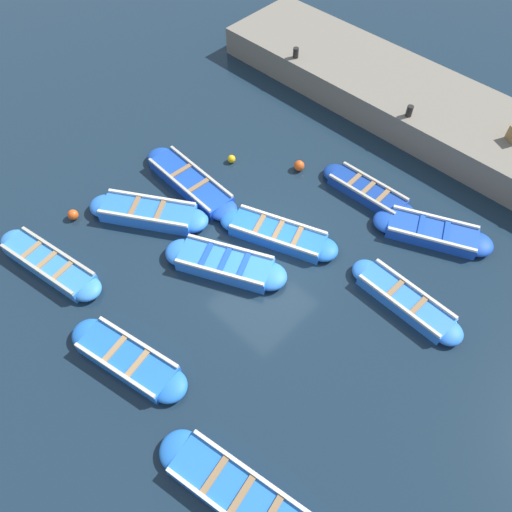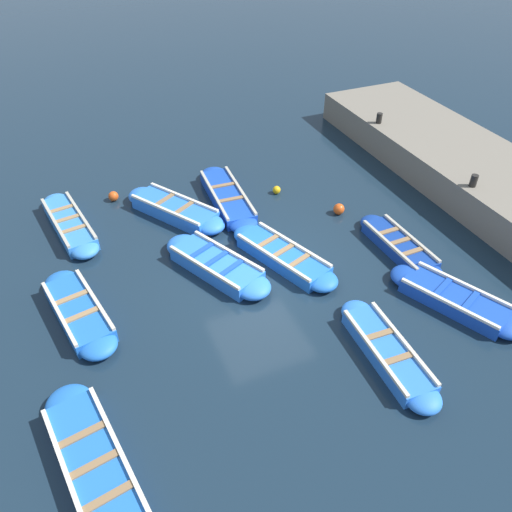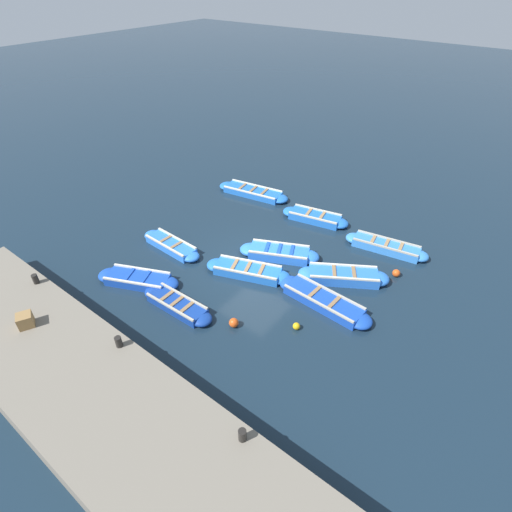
{
  "view_description": "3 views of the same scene",
  "coord_description": "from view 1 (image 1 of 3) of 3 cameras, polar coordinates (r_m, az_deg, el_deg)",
  "views": [
    {
      "loc": [
        5.98,
        5.43,
        10.92
      ],
      "look_at": [
        0.23,
        -0.07,
        0.2
      ],
      "focal_mm": 35.0,
      "sensor_mm": 36.0,
      "label": 1
    },
    {
      "loc": [
        3.9,
        8.88,
        8.33
      ],
      "look_at": [
        -0.09,
        -0.44,
        0.18
      ],
      "focal_mm": 35.0,
      "sensor_mm": 36.0,
      "label": 2
    },
    {
      "loc": [
        -10.35,
        -7.97,
        10.18
      ],
      "look_at": [
        0.2,
        0.15,
        0.22
      ],
      "focal_mm": 28.0,
      "sensor_mm": 36.0,
      "label": 3
    }
  ],
  "objects": [
    {
      "name": "ground_plane",
      "position": [
        13.58,
        0.89,
        -0.09
      ],
      "size": [
        120.0,
        120.0,
        0.0
      ],
      "primitive_type": "plane",
      "color": "#162838"
    },
    {
      "name": "boat_alongside",
      "position": [
        13.85,
        2.51,
        2.5
      ],
      "size": [
        1.96,
        3.53,
        0.41
      ],
      "color": "blue",
      "rests_on": "ground"
    },
    {
      "name": "boat_broadside",
      "position": [
        13.16,
        16.69,
        -4.88
      ],
      "size": [
        0.89,
        3.27,
        0.39
      ],
      "color": "blue",
      "rests_on": "ground"
    },
    {
      "name": "boat_tucked",
      "position": [
        14.72,
        19.47,
        2.55
      ],
      "size": [
        2.14,
        3.37,
        0.4
      ],
      "color": "#1947B7",
      "rests_on": "ground"
    },
    {
      "name": "boat_far_corner",
      "position": [
        13.22,
        -3.55,
        -0.92
      ],
      "size": [
        2.25,
        3.44,
        0.45
      ],
      "color": "blue",
      "rests_on": "ground"
    },
    {
      "name": "boat_end_of_row",
      "position": [
        10.96,
        -1.62,
        -25.77
      ],
      "size": [
        1.58,
        4.12,
        0.38
      ],
      "color": "blue",
      "rests_on": "ground"
    },
    {
      "name": "boat_outer_left",
      "position": [
        14.64,
        -12.2,
        4.83
      ],
      "size": [
        2.56,
        3.44,
        0.47
      ],
      "color": "blue",
      "rests_on": "ground"
    },
    {
      "name": "boat_outer_right",
      "position": [
        14.31,
        -22.55,
        -0.83
      ],
      "size": [
        1.31,
        3.63,
        0.42
      ],
      "color": "#3884E0",
      "rests_on": "ground"
    },
    {
      "name": "boat_centre",
      "position": [
        15.32,
        -7.5,
        8.37
      ],
      "size": [
        1.08,
        3.89,
        0.41
      ],
      "color": "#1947B7",
      "rests_on": "ground"
    },
    {
      "name": "boat_drifting",
      "position": [
        12.21,
        -14.43,
        -11.34
      ],
      "size": [
        1.46,
        3.37,
        0.42
      ],
      "color": "blue",
      "rests_on": "ground"
    },
    {
      "name": "boat_stern_in",
      "position": [
        15.3,
        12.61,
        7.2
      ],
      "size": [
        0.85,
        3.13,
        0.38
      ],
      "color": "navy",
      "rests_on": "ground"
    },
    {
      "name": "quay_wall",
      "position": [
        18.25,
        19.02,
        15.61
      ],
      "size": [
        3.47,
        15.69,
        1.0
      ],
      "color": "slate",
      "rests_on": "ground"
    },
    {
      "name": "bollard_north",
      "position": [
        18.84,
        4.57,
        22.15
      ],
      "size": [
        0.2,
        0.2,
        0.35
      ],
      "primitive_type": "cylinder",
      "color": "black",
      "rests_on": "quay_wall"
    },
    {
      "name": "bollard_mid_north",
      "position": [
        16.81,
        17.13,
        15.56
      ],
      "size": [
        0.2,
        0.2,
        0.35
      ],
      "primitive_type": "cylinder",
      "color": "black",
      "rests_on": "quay_wall"
    },
    {
      "name": "buoy_orange_near",
      "position": [
        15.78,
        4.95,
        10.25
      ],
      "size": [
        0.33,
        0.33,
        0.33
      ],
      "primitive_type": "sphere",
      "color": "#E05119",
      "rests_on": "ground"
    },
    {
      "name": "buoy_yellow_far",
      "position": [
        15.26,
        -20.18,
        4.44
      ],
      "size": [
        0.31,
        0.31,
        0.31
      ],
      "primitive_type": "sphere",
      "color": "#E05119",
      "rests_on": "ground"
    },
    {
      "name": "buoy_white_drifting",
      "position": [
        16.03,
        -2.82,
        11.02
      ],
      "size": [
        0.25,
        0.25,
        0.25
      ],
      "primitive_type": "sphere",
      "color": "#EAB214",
      "rests_on": "ground"
    }
  ]
}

